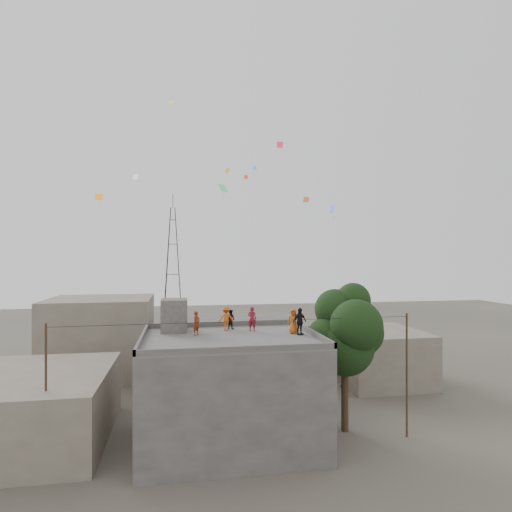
% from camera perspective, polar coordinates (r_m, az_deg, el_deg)
% --- Properties ---
extents(ground, '(140.00, 140.00, 0.00)m').
position_cam_1_polar(ground, '(26.96, -3.51, -23.62)').
color(ground, '#49443C').
rests_on(ground, ground).
extents(main_building, '(10.00, 8.00, 6.10)m').
position_cam_1_polar(main_building, '(25.89, -3.51, -17.42)').
color(main_building, '#444240').
rests_on(main_building, ground).
extents(parapet, '(10.00, 8.00, 0.30)m').
position_cam_1_polar(parapet, '(25.12, -3.51, -10.44)').
color(parapet, '#444240').
rests_on(parapet, main_building).
extents(stair_head_box, '(1.60, 1.80, 2.00)m').
position_cam_1_polar(stair_head_box, '(27.41, -10.85, -7.77)').
color(stair_head_box, '#444240').
rests_on(stair_head_box, main_building).
extents(neighbor_west, '(8.00, 10.00, 4.00)m').
position_cam_1_polar(neighbor_west, '(29.16, -27.17, -17.57)').
color(neighbor_west, '#685E52').
rests_on(neighbor_west, ground).
extents(neighbor_north, '(12.00, 9.00, 5.00)m').
position_cam_1_polar(neighbor_north, '(39.72, -2.89, -12.08)').
color(neighbor_north, '#444240').
rests_on(neighbor_north, ground).
extents(neighbor_northwest, '(9.00, 8.00, 7.00)m').
position_cam_1_polar(neighbor_northwest, '(41.83, -20.05, -10.07)').
color(neighbor_northwest, '#685E52').
rests_on(neighbor_northwest, ground).
extents(neighbor_east, '(7.00, 8.00, 4.40)m').
position_cam_1_polar(neighbor_east, '(39.36, 15.95, -12.64)').
color(neighbor_east, '#685E52').
rests_on(neighbor_east, ground).
extents(tree, '(4.90, 4.60, 9.10)m').
position_cam_1_polar(tree, '(27.52, 12.01, -9.84)').
color(tree, black).
rests_on(tree, ground).
extents(utility_line, '(20.12, 0.62, 7.40)m').
position_cam_1_polar(utility_line, '(24.54, -1.96, -16.51)').
color(utility_line, black).
rests_on(utility_line, ground).
extents(transmission_tower, '(2.97, 2.97, 20.01)m').
position_cam_1_polar(transmission_tower, '(64.59, -11.03, -1.56)').
color(transmission_tower, black).
rests_on(transmission_tower, ground).
extents(person_red_adult, '(0.66, 0.58, 1.52)m').
position_cam_1_polar(person_red_adult, '(27.12, -0.53, -8.36)').
color(person_red_adult, maroon).
rests_on(person_red_adult, main_building).
extents(person_orange_child, '(0.86, 0.72, 1.49)m').
position_cam_1_polar(person_orange_child, '(26.33, 5.00, -8.64)').
color(person_orange_child, '#CC5A17').
rests_on(person_orange_child, main_building).
extents(person_dark_child, '(0.76, 0.76, 1.24)m').
position_cam_1_polar(person_dark_child, '(27.88, -3.40, -8.42)').
color(person_dark_child, black).
rests_on(person_dark_child, main_building).
extents(person_dark_adult, '(1.02, 0.73, 1.61)m').
position_cam_1_polar(person_dark_adult, '(25.86, 5.84, -8.67)').
color(person_dark_adult, black).
rests_on(person_dark_adult, main_building).
extents(person_orange_adult, '(1.02, 0.63, 1.52)m').
position_cam_1_polar(person_orange_adult, '(27.30, -4.01, -8.30)').
color(person_orange_adult, '#C85716').
rests_on(person_orange_adult, main_building).
extents(person_red_child, '(0.60, 0.61, 1.43)m').
position_cam_1_polar(person_red_child, '(25.86, -7.94, -8.87)').
color(person_red_child, maroon).
rests_on(person_red_child, main_building).
extents(kites, '(17.08, 15.87, 7.49)m').
position_cam_1_polar(kites, '(33.15, -3.80, 10.41)').
color(kites, orange).
rests_on(kites, ground).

